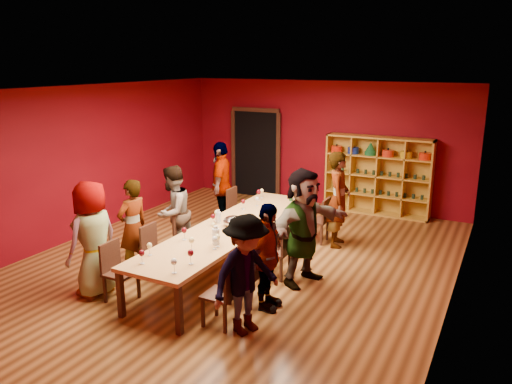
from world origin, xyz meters
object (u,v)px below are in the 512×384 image
at_px(person_right_2, 303,227).
at_px(person_left_2, 173,212).
at_px(chair_person_left_1, 154,249).
at_px(chair_person_right_1, 250,272).
at_px(person_left_4, 221,185).
at_px(person_right_0, 246,275).
at_px(person_right_1, 267,257).
at_px(chair_person_right_4, 321,218).
at_px(chair_person_left_4, 236,207).
at_px(tasting_table, 231,229).
at_px(person_right_4, 338,199).
at_px(chair_person_left_2, 185,233).
at_px(person_left_0, 93,239).
at_px(wine_bottle, 291,195).
at_px(chair_person_right_0, 225,292).
at_px(chair_person_left_0, 116,268).
at_px(shelving_unit, 378,172).
at_px(spittoon_bowl, 233,221).
at_px(chair_person_right_2, 281,249).
at_px(person_left_1, 133,227).

bearing_deg(person_right_2, person_left_2, 110.14).
xyz_separation_m(chair_person_left_1, chair_person_right_1, (1.82, -0.11, 0.00)).
xyz_separation_m(chair_person_left_1, person_left_4, (-0.36, 2.69, 0.43)).
bearing_deg(person_right_2, chair_person_right_1, 178.03).
relative_size(person_right_0, person_right_1, 1.02).
distance_m(chair_person_left_1, chair_person_right_4, 3.34).
xyz_separation_m(chair_person_left_4, person_left_4, (-0.36, 0.00, 0.43)).
height_order(tasting_table, person_right_4, person_right_4).
xyz_separation_m(chair_person_left_1, person_right_4, (2.16, 2.80, 0.42)).
relative_size(chair_person_right_1, chair_person_right_4, 1.00).
xyz_separation_m(chair_person_left_2, person_left_2, (-0.25, 0.00, 0.34)).
height_order(person_left_0, person_right_2, person_right_2).
xyz_separation_m(chair_person_left_2, wine_bottle, (1.18, 1.97, 0.37)).
relative_size(chair_person_right_0, wine_bottle, 2.86).
xyz_separation_m(chair_person_left_0, chair_person_left_2, (0.00, 1.74, 0.00)).
relative_size(chair_person_left_0, person_right_0, 0.55).
distance_m(shelving_unit, person_left_0, 6.68).
distance_m(person_right_0, spittoon_bowl, 2.13).
bearing_deg(person_right_4, person_right_0, 166.27).
bearing_deg(person_right_1, chair_person_right_4, 1.60).
bearing_deg(wine_bottle, chair_person_left_4, -173.51).
xyz_separation_m(chair_person_left_0, person_right_4, (2.16, 3.68, 0.42)).
xyz_separation_m(chair_person_left_1, chair_person_right_2, (1.82, 0.94, 0.00)).
xyz_separation_m(chair_person_left_0, spittoon_bowl, (0.93, 1.83, 0.33)).
distance_m(shelving_unit, person_right_1, 5.33).
bearing_deg(wine_bottle, person_right_4, -1.58).
relative_size(person_left_1, chair_person_right_4, 1.80).
relative_size(chair_person_left_2, person_right_0, 0.55).
bearing_deg(chair_person_left_2, chair_person_left_0, -90.00).
bearing_deg(person_left_1, chair_person_right_1, 96.99).
height_order(chair_person_left_1, person_right_4, person_right_4).
distance_m(chair_person_left_0, person_right_0, 2.16).
height_order(chair_person_left_0, chair_person_left_1, same).
relative_size(person_left_4, person_right_4, 1.01).
bearing_deg(person_right_2, chair_person_right_2, 108.17).
distance_m(chair_person_left_2, person_right_2, 2.25).
bearing_deg(chair_person_right_2, shelving_unit, 83.50).
bearing_deg(wine_bottle, chair_person_right_0, -79.94).
distance_m(chair_person_left_0, person_left_4, 3.62).
distance_m(chair_person_left_2, chair_person_right_4, 2.66).
relative_size(shelving_unit, chair_person_right_1, 2.70).
distance_m(person_right_2, spittoon_bowl, 1.28).
relative_size(chair_person_left_0, wine_bottle, 2.86).
distance_m(chair_person_right_0, chair_person_right_2, 1.75).
bearing_deg(person_right_0, person_left_2, 76.08).
xyz_separation_m(shelving_unit, chair_person_left_1, (-2.31, -5.22, -0.49)).
xyz_separation_m(person_right_0, chair_person_right_2, (-0.31, 1.75, -0.31)).
bearing_deg(shelving_unit, person_left_2, -120.42).
height_order(chair_person_left_0, wine_bottle, wine_bottle).
height_order(shelving_unit, person_right_1, shelving_unit).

